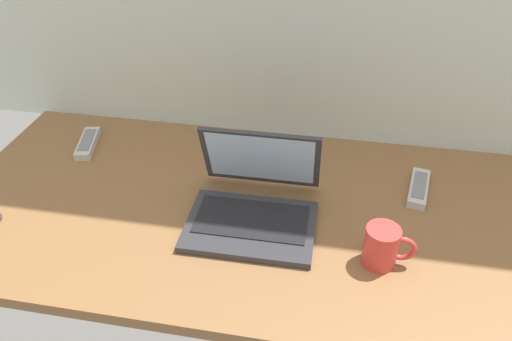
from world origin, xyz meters
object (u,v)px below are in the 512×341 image
object	(u,v)px
laptop	(254,202)
coffee_mug	(383,246)
remote_control_near	(419,188)
remote_control_far	(88,143)

from	to	relation	value
laptop	coffee_mug	bearing A→B (deg)	-18.68
remote_control_near	remote_control_far	size ratio (longest dim) A/B	0.99
laptop	remote_control_near	size ratio (longest dim) A/B	1.89
coffee_mug	remote_control_far	bearing A→B (deg)	159.05
coffee_mug	laptop	bearing A→B (deg)	161.32
laptop	coffee_mug	distance (m)	0.32
laptop	remote_control_near	bearing A→B (deg)	23.02
coffee_mug	remote_control_near	world-z (taller)	coffee_mug
coffee_mug	remote_control_near	bearing A→B (deg)	69.24
laptop	coffee_mug	size ratio (longest dim) A/B	2.71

